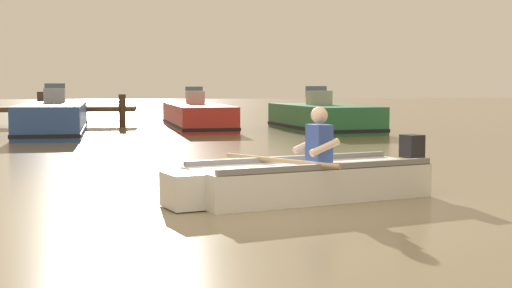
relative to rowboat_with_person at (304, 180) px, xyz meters
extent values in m
plane|color=#7A6B4C|center=(-0.86, -1.02, -0.25)|extent=(120.00, 120.00, 0.00)
cylinder|color=#4D3924|center=(-6.02, 15.84, 0.35)|extent=(0.24, 0.24, 1.20)
cylinder|color=#4D3924|center=(-3.36, 15.84, 0.30)|extent=(0.24, 0.24, 1.11)
cube|color=white|center=(0.07, 0.02, -0.03)|extent=(3.29, 2.08, 0.44)
cube|color=white|center=(-1.56, -0.56, -0.03)|extent=(0.58, 0.70, 0.42)
cube|color=gray|center=(0.24, -0.46, 0.22)|extent=(2.89, 1.10, 0.08)
cube|color=gray|center=(-0.10, 0.50, 0.22)|extent=(2.89, 1.10, 0.08)
cube|color=white|center=(0.16, 0.06, 0.15)|extent=(0.60, 1.05, 0.06)
cylinder|color=black|center=(1.62, 0.58, 0.02)|extent=(0.13, 0.13, 0.54)
cube|color=black|center=(1.62, 0.58, 0.37)|extent=(0.32, 0.34, 0.32)
cube|color=#334C99|center=(0.21, 0.07, 0.45)|extent=(0.32, 0.39, 0.52)
sphere|color=beige|center=(0.21, 0.07, 0.83)|extent=(0.22, 0.22, 0.22)
cylinder|color=beige|center=(0.23, -0.15, 0.43)|extent=(0.43, 0.23, 0.23)
cylinder|color=beige|center=(0.09, 0.26, 0.43)|extent=(0.43, 0.23, 0.23)
cylinder|color=tan|center=(-0.31, 0.05, 0.25)|extent=(1.27, 1.62, 0.06)
cube|color=#2D519E|center=(-5.14, 12.77, 0.20)|extent=(2.27, 6.66, 0.90)
cube|color=black|center=(-5.14, 12.77, -0.09)|extent=(2.31, 6.70, 0.10)
cube|color=#B2ADA3|center=(-5.18, 13.26, 0.86)|extent=(0.64, 0.55, 0.44)
cube|color=slate|center=(-5.20, 13.52, 1.04)|extent=(0.60, 0.09, 0.36)
cube|color=#B72D28|center=(-0.88, 15.01, 0.14)|extent=(2.30, 6.34, 0.78)
cube|color=black|center=(-0.88, 15.01, -0.11)|extent=(2.35, 6.38, 0.10)
cube|color=beige|center=(-0.93, 15.47, 0.75)|extent=(0.64, 0.56, 0.44)
cube|color=slate|center=(-0.95, 15.73, 0.93)|extent=(0.59, 0.10, 0.36)
cube|color=#287042|center=(2.97, 13.20, 0.15)|extent=(2.86, 5.27, 0.81)
cube|color=black|center=(2.97, 13.20, -0.11)|extent=(2.90, 5.32, 0.10)
cube|color=#B2ADA3|center=(2.91, 13.57, 0.78)|extent=(0.78, 0.62, 0.44)
cube|color=slate|center=(2.86, 13.83, 0.96)|extent=(0.70, 0.16, 0.36)
camera|label=1|loc=(-1.68, -9.33, 1.25)|focal=51.89mm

